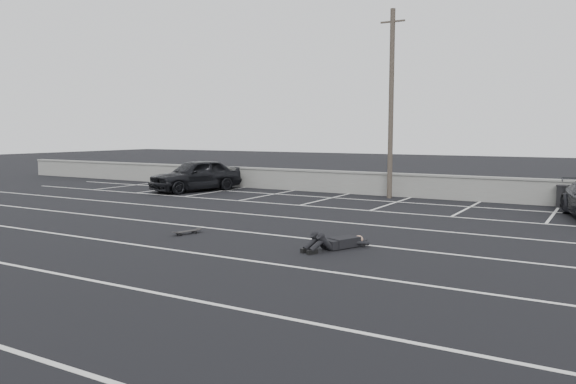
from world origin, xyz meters
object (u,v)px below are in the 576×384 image
Objects in this scene: car_left at (196,175)px; person at (344,238)px; utility_pole at (391,104)px; trash_bin at (564,196)px; skateboard at (187,232)px.

person is (12.04, -8.71, -0.54)m from car_left.
utility_pole reaches higher than trash_bin.
car_left is at bearing 143.95° from skateboard.
person is at bearing 23.05° from skateboard.
car_left is 14.87m from person.
person is at bearing -18.05° from car_left.
skateboard is (-1.95, -11.35, -4.07)m from utility_pole.
car_left is 0.57× the size of utility_pole.
utility_pole reaches higher than car_left.
person reaches higher than skateboard.
person is (-4.20, -11.14, -0.20)m from trash_bin.
trash_bin reaches higher than skateboard.
utility_pole is 10.30× the size of skateboard.
trash_bin is 0.33× the size of person.
person is at bearing -75.76° from utility_pole.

